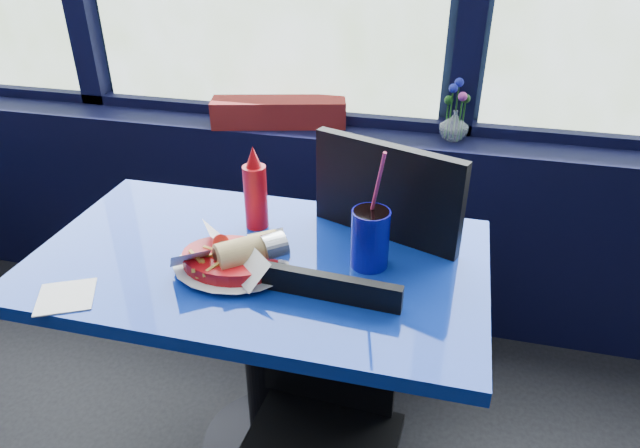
# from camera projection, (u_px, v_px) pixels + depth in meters

# --- Properties ---
(window_sill) EXTENTS (5.00, 0.26, 0.80)m
(window_sill) POSITION_uv_depth(u_px,v_px,m) (264.00, 209.00, 2.49)
(window_sill) COLOR black
(window_sill) RESTS_ON ground
(near_table) EXTENTS (1.20, 0.70, 0.75)m
(near_table) POSITION_uv_depth(u_px,v_px,m) (262.00, 311.00, 1.61)
(near_table) COLOR black
(near_table) RESTS_ON ground
(chair_near_front) EXTENTS (0.39, 0.40, 0.82)m
(chair_near_front) POSITION_uv_depth(u_px,v_px,m) (321.00, 414.00, 1.41)
(chair_near_front) COLOR black
(chair_near_front) RESTS_ON ground
(chair_near_back) EXTENTS (0.59, 0.60, 1.02)m
(chair_near_back) POSITION_uv_depth(u_px,v_px,m) (372.00, 258.00, 1.81)
(chair_near_back) COLOR black
(chair_near_back) RESTS_ON ground
(planter_box) EXTENTS (0.54, 0.26, 0.10)m
(planter_box) POSITION_uv_depth(u_px,v_px,m) (279.00, 112.00, 2.24)
(planter_box) COLOR maroon
(planter_box) RESTS_ON window_sill
(flower_vase) EXTENTS (0.14, 0.14, 0.23)m
(flower_vase) POSITION_uv_depth(u_px,v_px,m) (454.00, 122.00, 2.09)
(flower_vase) COLOR silver
(flower_vase) RESTS_ON window_sill
(food_basket) EXTENTS (0.31, 0.31, 0.10)m
(food_basket) POSITION_uv_depth(u_px,v_px,m) (233.00, 259.00, 1.45)
(food_basket) COLOR #B20B11
(food_basket) RESTS_ON near_table
(ketchup_bottle) EXTENTS (0.07, 0.07, 0.25)m
(ketchup_bottle) POSITION_uv_depth(u_px,v_px,m) (255.00, 192.00, 1.61)
(ketchup_bottle) COLOR #B20B11
(ketchup_bottle) RESTS_ON near_table
(soda_cup) EXTENTS (0.10, 0.10, 0.33)m
(soda_cup) POSITION_uv_depth(u_px,v_px,m) (370.00, 237.00, 1.45)
(soda_cup) COLOR #0D0C8C
(soda_cup) RESTS_ON near_table
(napkin) EXTENTS (0.17, 0.17, 0.00)m
(napkin) POSITION_uv_depth(u_px,v_px,m) (66.00, 297.00, 1.36)
(napkin) COLOR white
(napkin) RESTS_ON near_table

